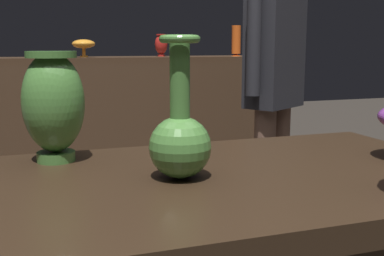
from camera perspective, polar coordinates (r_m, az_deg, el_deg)
back_display_shelf at (r=3.14m, az=-12.67°, el=-0.71°), size 2.60×0.40×0.99m
vase_centerpiece at (r=0.93m, az=-1.41°, el=-0.94°), size 0.12×0.12×0.28m
vase_left_accent at (r=1.11m, az=-16.40°, el=2.96°), size 0.14×0.14×0.25m
shelf_vase_right at (r=3.22m, az=-3.75°, el=10.05°), size 0.08×0.08×0.15m
shelf_vase_far_right at (r=3.33m, az=5.36°, el=10.41°), size 0.07×0.07×0.21m
shelf_vase_center at (r=3.03m, az=-12.97°, el=9.83°), size 0.14×0.14×0.11m
visitor_near_right at (r=2.45m, az=9.88°, el=5.74°), size 0.41×0.32×1.52m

